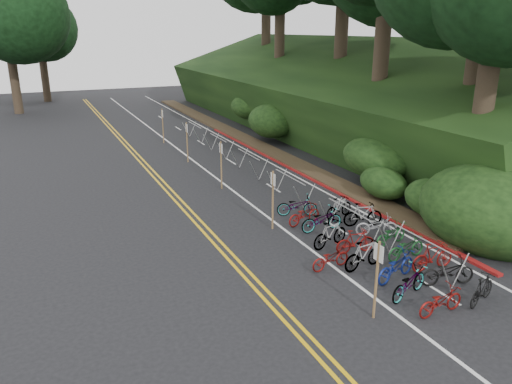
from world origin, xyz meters
TOP-DOWN VIEW (x-y plane):
  - ground at (0.00, 0.00)m, footprint 120.00×120.00m
  - road_markings at (0.63, 10.10)m, footprint 7.47×80.00m
  - red_curb at (5.70, 12.00)m, footprint 0.25×28.00m
  - embankment at (12.96, 19.04)m, footprint 14.30×48.14m
  - bike_rack_front at (3.44, -0.53)m, footprint 1.19×3.24m
  - bike_racks_rest at (3.00, 13.00)m, footprint 1.14×23.00m
  - signpost_near at (0.28, -2.25)m, footprint 0.08×0.40m
  - signposts_rest at (0.60, 14.00)m, footprint 0.08×18.40m
  - bike_front at (0.82, 0.90)m, footprint 0.71×1.59m
  - bike_valet at (2.91, 1.34)m, footprint 3.32×10.59m

SIDE VIEW (x-z plane):
  - ground at x=0.00m, z-range 0.00..0.00m
  - road_markings at x=0.63m, z-range 0.00..0.01m
  - red_curb at x=5.70m, z-range 0.00..0.10m
  - bike_front at x=0.82m, z-range 0.00..0.81m
  - bike_valet at x=2.91m, z-range -0.05..1.01m
  - bike_racks_rest at x=3.00m, z-range 0.27..1.44m
  - bike_rack_front at x=3.44m, z-range 0.29..1.56m
  - signpost_near at x=0.28m, z-range 0.18..2.57m
  - signposts_rest at x=0.60m, z-range 0.18..2.68m
  - embankment at x=12.96m, z-range -1.99..7.12m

